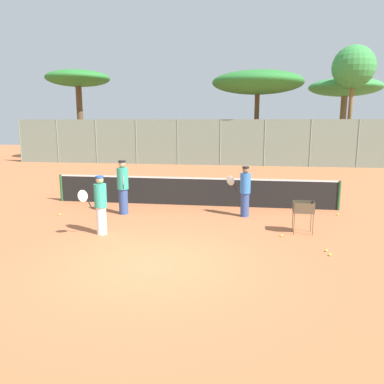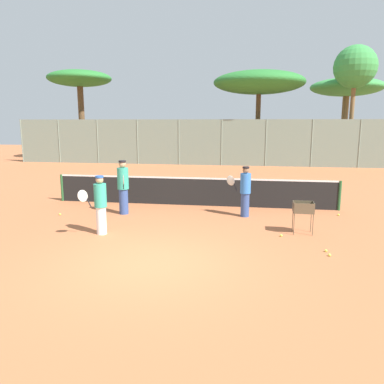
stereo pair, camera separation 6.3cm
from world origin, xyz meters
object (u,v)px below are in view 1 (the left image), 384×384
parked_car (326,153)px  ball_cart (303,210)px  tennis_net (192,191)px  player_white_outfit (123,187)px  player_yellow_shirt (245,191)px  player_red_cap (100,204)px

parked_car → ball_cart: bearing=-102.4°
tennis_net → player_white_outfit: player_white_outfit is taller
tennis_net → player_yellow_shirt: bearing=-35.6°
tennis_net → player_yellow_shirt: 2.44m
player_red_cap → parked_car: size_ratio=0.40×
tennis_net → ball_cart: tennis_net is taller
player_red_cap → parked_car: (10.19, 21.84, -0.20)m
player_red_cap → parked_car: 24.10m
tennis_net → player_yellow_shirt: (1.97, -1.41, 0.31)m
player_white_outfit → player_yellow_shirt: bearing=72.6°
player_white_outfit → player_red_cap: (0.15, -2.36, -0.09)m
ball_cart → player_white_outfit: bearing=166.2°
tennis_net → parked_car: size_ratio=2.54×
player_red_cap → ball_cart: bearing=136.6°
player_red_cap → player_yellow_shirt: (3.95, 2.64, 0.01)m
player_red_cap → parked_car: player_red_cap is taller
tennis_net → player_red_cap: bearing=-116.1°
player_yellow_shirt → player_white_outfit: bearing=23.4°
player_red_cap → ball_cart: player_red_cap is taller
player_white_outfit → ball_cart: (5.76, -1.42, -0.27)m
ball_cart → parked_car: size_ratio=0.22×
player_white_outfit → player_yellow_shirt: (4.11, 0.29, -0.08)m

